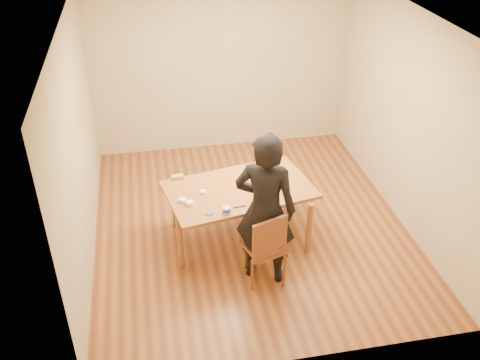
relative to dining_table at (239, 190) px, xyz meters
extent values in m
cube|color=brown|center=(0.18, 0.27, -0.73)|extent=(4.00, 4.50, 0.00)
cube|color=silver|center=(0.18, 0.27, 1.97)|extent=(4.00, 4.50, 0.00)
cube|color=tan|center=(0.18, 2.52, 0.62)|extent=(4.00, 0.00, 2.70)
cube|color=tan|center=(-1.82, 0.27, 0.62)|extent=(0.00, 4.50, 2.70)
cube|color=tan|center=(2.18, 0.27, 0.62)|extent=(0.00, 4.50, 2.70)
cube|color=brown|center=(0.00, 0.00, 0.00)|extent=(1.89, 1.33, 0.04)
cube|color=brown|center=(0.15, -0.78, -0.28)|extent=(0.54, 0.54, 0.04)
cylinder|color=red|center=(0.20, 0.07, 0.03)|extent=(0.32, 0.32, 0.02)
cylinder|color=white|center=(0.20, 0.07, 0.08)|extent=(0.22, 0.22, 0.07)
ellipsoid|color=white|center=(0.20, 0.07, 0.13)|extent=(0.22, 0.22, 0.03)
cylinder|color=white|center=(-0.23, -0.47, 0.06)|extent=(0.09, 0.09, 0.08)
cylinder|color=#1B3DB4|center=(-0.43, -0.46, 0.03)|extent=(0.09, 0.09, 0.01)
ellipsoid|color=white|center=(-0.43, -0.46, 0.04)|extent=(0.04, 0.04, 0.02)
cylinder|color=white|center=(-0.63, -0.23, 0.04)|extent=(0.09, 0.09, 0.04)
cylinder|color=white|center=(-0.44, -0.03, 0.04)|extent=(0.07, 0.07, 0.04)
cylinder|color=white|center=(-0.70, -0.16, 0.04)|extent=(0.09, 0.09, 0.04)
cube|color=#F0388E|center=(-0.71, 0.36, 0.03)|extent=(0.14, 0.07, 0.02)
cube|color=green|center=(-0.71, 0.36, 0.05)|extent=(0.15, 0.09, 0.02)
cube|color=black|center=(-0.07, -0.39, 0.03)|extent=(0.16, 0.03, 0.01)
imported|color=black|center=(0.15, -0.73, 0.20)|extent=(0.80, 0.68, 1.85)
camera|label=1|loc=(-0.99, -5.31, 3.54)|focal=40.00mm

